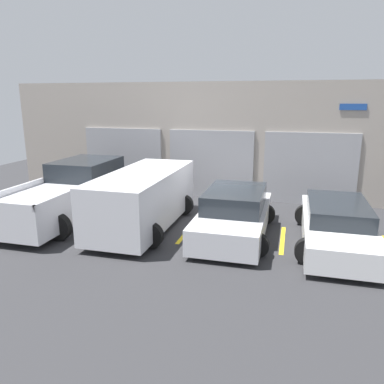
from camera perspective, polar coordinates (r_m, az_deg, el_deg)
The scene contains 10 objects.
ground_plane at distance 12.47m, azimuth 0.77°, elevation -4.21°, with size 28.00×28.00×0.00m, color #2D2D30.
shophouse_building at distance 15.14m, azimuth 3.89°, elevation 7.67°, with size 17.74×0.68×4.54m.
pickup_truck at distance 13.18m, azimuth -18.22°, elevation -0.15°, with size 2.55×5.40×1.78m.
sedan_white at distance 10.96m, azimuth 21.18°, elevation -4.65°, with size 2.19×4.79×1.19m.
sedan_side at distance 11.60m, azimuth -7.37°, elevation -0.87°, with size 2.31×4.95×1.75m.
van_right at distance 10.97m, azimuth 6.47°, elevation -3.40°, with size 2.22×4.36×1.36m.
parking_stripe_far_left at distance 13.97m, azimuth -23.48°, elevation -3.37°, with size 0.12×2.20×0.01m, color gold.
parking_stripe_left at distance 12.45m, azimuth -13.25°, elevation -4.61°, with size 0.12×2.20×0.01m, color gold.
parking_stripe_centre at distance 11.43m, azimuth -0.66°, elevation -5.93°, with size 0.12×2.20×0.01m, color gold.
parking_stripe_right at distance 11.05m, azimuth 13.63°, elevation -7.07°, with size 0.12×2.20×0.01m, color gold.
Camera 1 is at (2.93, -11.47, 3.92)m, focal length 35.00 mm.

